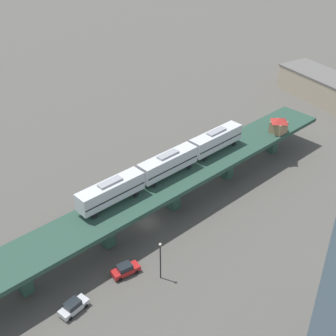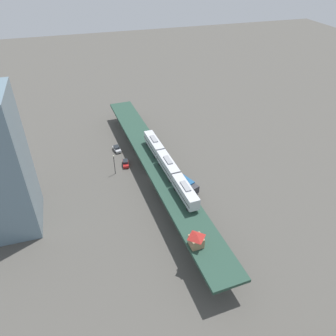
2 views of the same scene
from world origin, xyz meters
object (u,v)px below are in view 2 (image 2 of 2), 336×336
at_px(street_car_red, 126,163).
at_px(street_lamp, 114,163).
at_px(delivery_truck, 188,185).
at_px(street_car_silver, 117,149).
at_px(subway_train, 168,165).
at_px(signal_hut, 196,240).

bearing_deg(street_car_red, street_lamp, 42.08).
bearing_deg(street_lamp, delivery_truck, 143.92).
distance_m(street_car_silver, delivery_truck, 32.24).
relative_size(subway_train, signal_hut, 10.93).
xyz_separation_m(street_car_silver, delivery_truck, (-16.66, 27.60, 0.82)).
height_order(street_car_red, delivery_truck, delivery_truck).
relative_size(street_car_silver, street_lamp, 0.67).
xyz_separation_m(signal_hut, delivery_truck, (-7.81, -26.51, -6.56)).
relative_size(street_car_silver, street_car_red, 1.02).
xyz_separation_m(signal_hut, street_car_red, (7.57, -44.33, -7.39)).
height_order(delivery_truck, street_lamp, street_lamp).
bearing_deg(street_car_silver, street_lamp, 78.35).
distance_m(signal_hut, delivery_truck, 28.40).
distance_m(signal_hut, street_car_red, 45.57).
height_order(signal_hut, street_car_red, signal_hut).
relative_size(street_car_red, street_lamp, 0.66).
xyz_separation_m(signal_hut, street_car_silver, (8.85, -54.11, -7.39)).
distance_m(street_car_red, street_lamp, 6.32).
bearing_deg(delivery_truck, street_lamp, -36.08).
xyz_separation_m(street_car_red, delivery_truck, (-15.37, 17.82, 0.82)).
bearing_deg(street_car_red, signal_hut, 99.69).
xyz_separation_m(street_car_silver, street_lamp, (2.77, 13.44, 3.17)).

